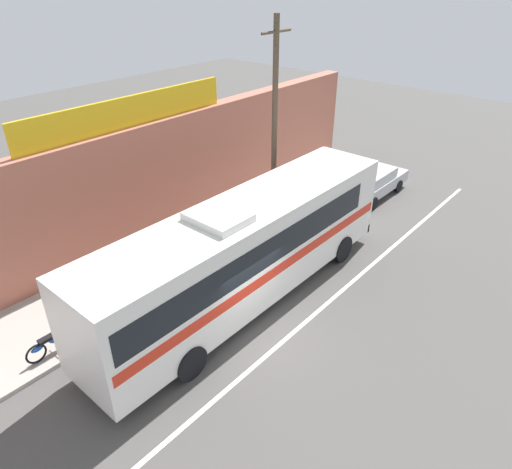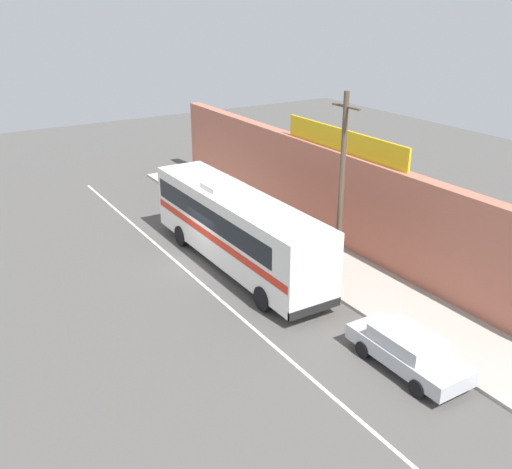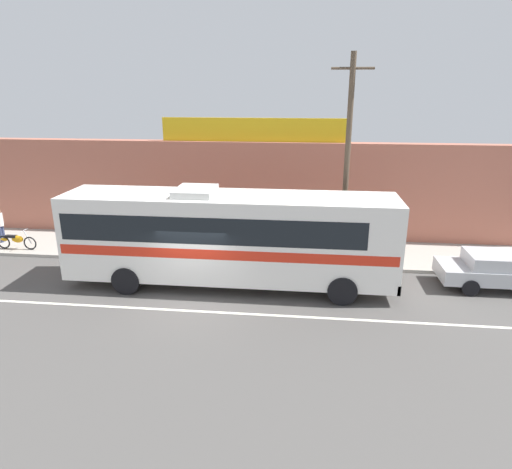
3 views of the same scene
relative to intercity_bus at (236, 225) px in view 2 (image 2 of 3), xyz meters
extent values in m
plane|color=#4F4C49|center=(-1.05, -1.46, -2.07)|extent=(70.00, 70.00, 0.00)
cube|color=#A8A399|center=(-1.05, 3.74, -2.00)|extent=(30.00, 3.60, 0.14)
cube|color=#B26651|center=(-1.05, 5.89, 0.33)|extent=(30.00, 0.70, 4.80)
cube|color=gold|center=(0.32, 5.89, 3.28)|extent=(8.82, 0.12, 1.10)
cube|color=silver|center=(-1.05, -2.26, -2.06)|extent=(30.00, 0.14, 0.01)
cube|color=white|center=(0.09, 0.00, -0.07)|extent=(12.22, 2.48, 3.10)
cube|color=black|center=(-0.40, 0.00, 0.48)|extent=(10.76, 2.50, 0.96)
cube|color=red|center=(0.09, 0.00, -0.37)|extent=(11.98, 2.49, 0.36)
cube|color=black|center=(6.17, 0.00, 0.38)|extent=(0.04, 2.23, 1.40)
cube|color=black|center=(6.16, 0.00, -1.44)|extent=(0.12, 2.48, 0.36)
cube|color=silver|center=(-1.13, 0.00, 1.60)|extent=(1.40, 1.73, 0.24)
cylinder|color=black|center=(4.24, 1.15, -1.55)|extent=(1.04, 0.32, 1.04)
cylinder|color=black|center=(4.24, -1.15, -1.55)|extent=(1.04, 0.32, 1.04)
cylinder|color=black|center=(-3.58, 1.15, -1.55)|extent=(1.04, 0.32, 1.04)
cylinder|color=black|center=(-3.58, -1.15, -1.55)|extent=(1.04, 0.32, 1.04)
cube|color=#B7BABF|center=(10.25, 0.87, -1.46)|extent=(4.48, 1.73, 0.56)
cube|color=#B7BABF|center=(10.15, 0.87, -0.94)|extent=(2.33, 1.56, 0.48)
cube|color=black|center=(11.01, 0.87, -0.97)|extent=(0.21, 1.45, 0.34)
cylinder|color=black|center=(11.55, 1.68, -1.76)|extent=(0.62, 0.20, 0.62)
cylinder|color=black|center=(11.55, 0.05, -1.76)|extent=(0.62, 0.20, 0.62)
cylinder|color=black|center=(8.95, 1.68, -1.76)|extent=(0.62, 0.20, 0.62)
cylinder|color=black|center=(8.95, 0.05, -1.76)|extent=(0.62, 0.20, 0.62)
cylinder|color=brown|center=(4.45, 2.43, 2.27)|extent=(0.22, 0.22, 8.39)
cylinder|color=brown|center=(4.45, 2.43, 5.87)|extent=(1.60, 0.10, 0.10)
torus|color=black|center=(-9.65, 2.52, -1.62)|extent=(0.62, 0.06, 0.62)
torus|color=black|center=(-10.95, 2.52, -1.62)|extent=(0.62, 0.06, 0.62)
cylinder|color=silver|center=(-9.73, 2.52, -1.32)|extent=(0.34, 0.04, 0.65)
cylinder|color=silver|center=(-9.83, 2.52, -1.00)|extent=(0.03, 0.56, 0.03)
ellipsoid|color=orange|center=(-10.23, 2.52, -1.44)|extent=(0.56, 0.22, 0.34)
cube|color=black|center=(-10.53, 2.52, -1.32)|extent=(0.52, 0.20, 0.10)
ellipsoid|color=orange|center=(-10.89, 2.52, -1.48)|extent=(0.36, 0.14, 0.16)
torus|color=black|center=(-4.92, 2.43, -1.62)|extent=(0.62, 0.06, 0.62)
torus|color=black|center=(-6.16, 2.43, -1.62)|extent=(0.62, 0.06, 0.62)
cylinder|color=silver|center=(-5.00, 2.43, -1.32)|extent=(0.34, 0.04, 0.65)
cylinder|color=silver|center=(-5.10, 2.43, -1.00)|extent=(0.03, 0.56, 0.03)
ellipsoid|color=#1E51B2|center=(-5.48, 2.43, -1.44)|extent=(0.56, 0.22, 0.34)
cube|color=black|center=(-5.76, 2.43, -1.32)|extent=(0.52, 0.20, 0.10)
ellipsoid|color=#1E51B2|center=(-6.10, 2.43, -1.48)|extent=(0.36, 0.14, 0.16)
cylinder|color=black|center=(-0.30, 3.75, -1.54)|extent=(0.13, 0.13, 0.77)
cylinder|color=black|center=(-0.30, 3.57, -1.54)|extent=(0.13, 0.13, 0.77)
cylinder|color=red|center=(-0.30, 3.66, -0.86)|extent=(0.30, 0.30, 0.58)
sphere|color=tan|center=(-0.30, 3.66, -0.44)|extent=(0.21, 0.21, 0.21)
cylinder|color=red|center=(-0.30, 3.86, -0.83)|extent=(0.08, 0.08, 0.53)
cylinder|color=red|center=(-0.30, 3.46, -0.83)|extent=(0.08, 0.08, 0.53)
cylinder|color=black|center=(0.56, 3.62, -1.51)|extent=(0.13, 0.13, 0.84)
cylinder|color=black|center=(0.56, 3.44, -1.51)|extent=(0.13, 0.13, 0.84)
cylinder|color=white|center=(0.56, 3.53, -0.77)|extent=(0.30, 0.30, 0.63)
sphere|color=#A37556|center=(0.56, 3.53, -0.31)|extent=(0.23, 0.23, 0.23)
cylinder|color=white|center=(0.56, 3.73, -0.74)|extent=(0.08, 0.08, 0.58)
cylinder|color=white|center=(0.56, 3.33, -0.74)|extent=(0.08, 0.08, 0.58)
cylinder|color=navy|center=(-11.62, 3.51, -1.53)|extent=(0.13, 0.13, 0.80)
cylinder|color=navy|center=(-11.62, 3.33, -1.53)|extent=(0.13, 0.13, 0.80)
cylinder|color=white|center=(-11.62, 3.42, -0.83)|extent=(0.30, 0.30, 0.60)
sphere|color=tan|center=(-11.62, 3.42, -0.39)|extent=(0.22, 0.22, 0.22)
cylinder|color=white|center=(-11.62, 3.62, -0.80)|extent=(0.08, 0.08, 0.55)
cylinder|color=white|center=(-11.62, 3.22, -0.80)|extent=(0.08, 0.08, 0.55)
camera|label=1|loc=(-9.44, -8.63, 7.93)|focal=32.79mm
camera|label=2|loc=(21.96, -12.42, 9.89)|focal=41.20mm
camera|label=3|loc=(2.82, -15.59, 5.17)|focal=31.39mm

